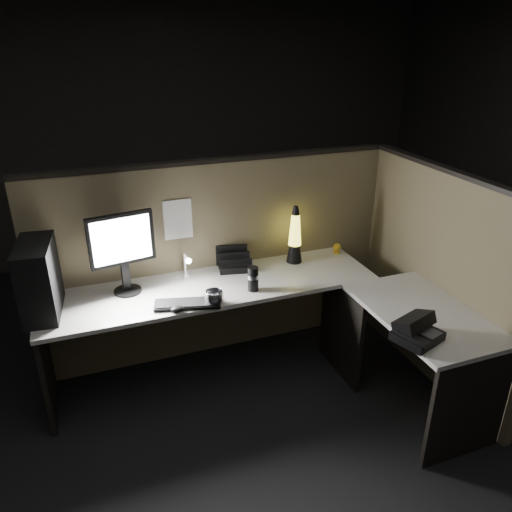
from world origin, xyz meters
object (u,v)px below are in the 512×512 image
object	(u,v)px
keyboard	(187,304)
lava_lamp	(295,239)
monitor	(122,246)
desk_phone	(416,330)
pc_tower	(39,279)

from	to	relation	value
keyboard	lava_lamp	world-z (taller)	lava_lamp
monitor	lava_lamp	xyz separation A→B (m)	(1.25, 0.04, -0.15)
monitor	desk_phone	bearing A→B (deg)	-47.88
monitor	desk_phone	xyz separation A→B (m)	(1.46, -1.15, -0.28)
monitor	keyboard	size ratio (longest dim) A/B	1.31
keyboard	lava_lamp	distance (m)	1.00
lava_lamp	desk_phone	size ratio (longest dim) A/B	1.47
keyboard	desk_phone	world-z (taller)	desk_phone
monitor	lava_lamp	distance (m)	1.26
monitor	desk_phone	size ratio (longest dim) A/B	1.83
pc_tower	desk_phone	bearing A→B (deg)	-22.31
pc_tower	lava_lamp	size ratio (longest dim) A/B	1.04
pc_tower	monitor	distance (m)	0.54
pc_tower	monitor	world-z (taller)	monitor
monitor	lava_lamp	bearing A→B (deg)	-7.74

